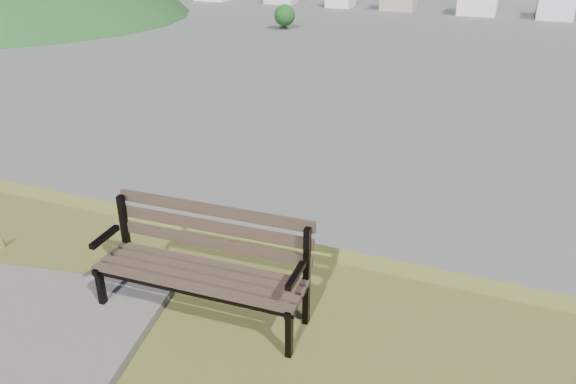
% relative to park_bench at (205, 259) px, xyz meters
% --- Properties ---
extents(park_bench, '(1.83, 0.65, 0.94)m').
position_rel_park_bench_xyz_m(park_bench, '(0.00, 0.00, 0.00)').
color(park_bench, '#432F26').
rests_on(park_bench, hilltop_mesa).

